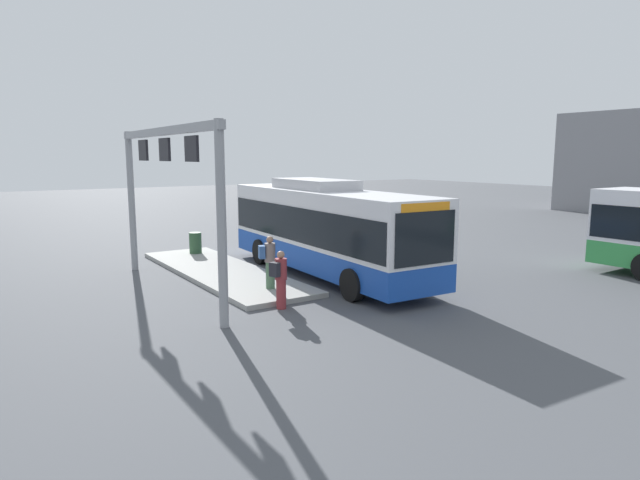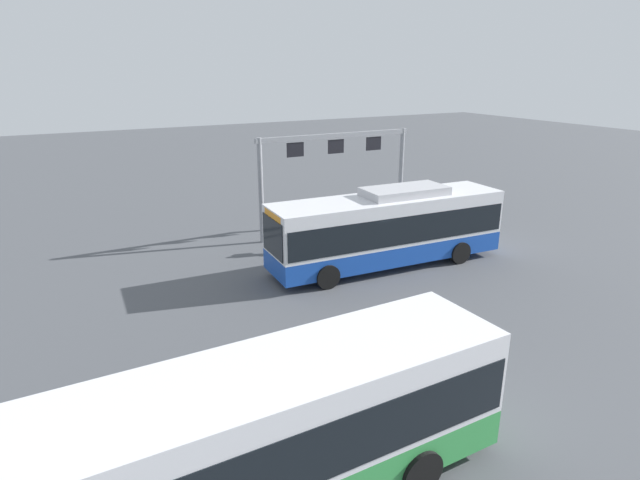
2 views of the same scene
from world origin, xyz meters
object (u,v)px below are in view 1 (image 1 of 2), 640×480
person_boarding (280,278)px  person_waiting_near (269,261)px  bus_main (326,226)px  trash_bin (195,243)px

person_boarding → person_waiting_near: 1.83m
person_boarding → person_waiting_near: (-1.73, 0.57, 0.16)m
bus_main → person_waiting_near: bus_main is taller
bus_main → person_waiting_near: (1.25, -3.00, -0.76)m
bus_main → person_boarding: bus_main is taller
bus_main → trash_bin: bearing=-153.4°
person_waiting_near → trash_bin: bearing=104.7°
person_waiting_near → trash_bin: person_waiting_near is taller
bus_main → person_waiting_near: size_ratio=6.43×
trash_bin → person_boarding: bearing=-5.7°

